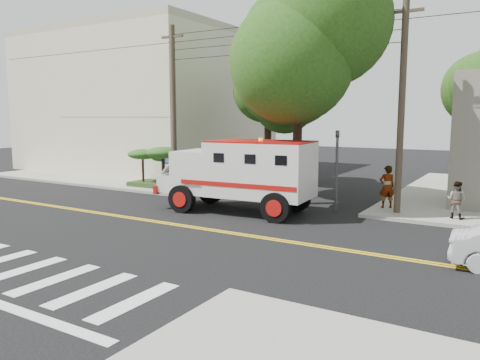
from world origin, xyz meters
The scene contains 13 objects.
ground centered at (0.00, 0.00, 0.00)m, with size 100.00×100.00×0.00m, color black.
sidewalk_nw centered at (-13.50, 13.50, 0.07)m, with size 17.00×17.00×0.15m, color gray.
building_left centered at (-15.50, 15.00, 5.15)m, with size 16.00×14.00×10.00m, color beige.
utility_pole_left centered at (-5.60, 6.00, 4.50)m, with size 0.28×0.28×9.00m, color #382D23.
utility_pole_right centered at (6.30, 6.20, 4.50)m, with size 0.28×0.28×9.00m, color #382D23.
tree_main centered at (1.94, 6.21, 7.20)m, with size 6.08×5.70×9.85m.
tree_left centered at (-2.68, 11.79, 5.73)m, with size 4.48×4.20×7.70m.
traffic_signal centered at (3.80, 5.60, 2.23)m, with size 0.15×0.18×3.60m.
accessibility_sign centered at (-6.20, 6.17, 1.37)m, with size 0.45×0.10×2.02m.
palm_planter centered at (-7.44, 6.62, 1.65)m, with size 3.52×2.63×2.36m.
armored_truck centered at (0.25, 3.43, 1.81)m, with size 7.16×3.29×3.17m.
pedestrian_a centered at (5.65, 7.01, 1.10)m, with size 0.69×0.46×1.90m, color gray.
pedestrian_b centered at (8.58, 6.17, 0.90)m, with size 0.73×0.57×1.50m, color gray.
Camera 1 is at (10.72, -13.95, 4.17)m, focal length 35.00 mm.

